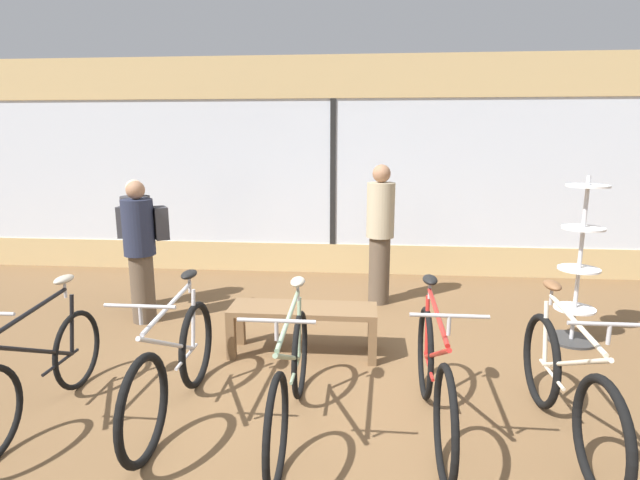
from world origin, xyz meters
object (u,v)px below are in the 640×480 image
bicycle_far_left (39,371)px  bicycle_far_right (566,388)px  bicycle_left (174,368)px  bicycle_center (290,380)px  bicycle_right (434,378)px  customer_by_window (380,232)px  display_bench (303,316)px  accessory_rack (578,276)px  customer_near_rack (142,247)px  customer_mid_floor (137,240)px

bicycle_far_left → bicycle_far_right: bicycle_far_right is taller
bicycle_left → bicycle_center: size_ratio=0.98×
bicycle_left → bicycle_right: (1.89, -0.01, 0.01)m
bicycle_far_right → customer_by_window: 3.11m
display_bench → accessory_rack: bearing=11.5°
bicycle_center → bicycle_far_left: bearing=-179.9°
bicycle_left → display_bench: (0.81, 1.18, -0.00)m
bicycle_left → customer_near_rack: 2.22m
bicycle_far_left → customer_near_rack: customer_near_rack is taller
bicycle_far_left → bicycle_center: bearing=0.1°
bicycle_far_left → display_bench: size_ratio=1.19×
bicycle_left → accessory_rack: accessory_rack is taller
bicycle_left → customer_by_window: 3.23m
bicycle_center → bicycle_right: (1.00, 0.10, 0.01)m
bicycle_far_left → customer_near_rack: (-0.10, 2.00, 0.48)m
customer_near_rack → customer_by_window: 2.79m
bicycle_right → customer_mid_floor: customer_mid_floor is taller
bicycle_right → accessory_rack: (1.64, 1.74, 0.29)m
bicycle_left → customer_by_window: bearing=60.4°
accessory_rack → customer_by_window: size_ratio=0.98×
bicycle_center → accessory_rack: accessory_rack is taller
bicycle_center → bicycle_right: size_ratio=1.00×
bicycle_center → customer_mid_floor: (-2.22, 2.46, 0.45)m
bicycle_far_left → bicycle_far_right: bearing=0.9°
display_bench → bicycle_left: bearing=-124.6°
customer_mid_floor → accessory_rack: bearing=-7.2°
bicycle_left → accessory_rack: (3.52, 1.73, 0.31)m
bicycle_right → accessory_rack: size_ratio=1.04×
bicycle_far_right → display_bench: bicycle_far_right is taller
customer_near_rack → accessory_rack: bearing=-2.0°
accessory_rack → display_bench: bearing=-168.5°
bicycle_left → bicycle_far_right: bearing=-1.2°
display_bench → customer_near_rack: size_ratio=0.88×
bicycle_far_right → customer_near_rack: customer_near_rack is taller
bicycle_far_left → bicycle_far_right: size_ratio=0.96×
bicycle_left → customer_by_window: (1.58, 2.77, 0.52)m
bicycle_right → bicycle_far_right: bearing=-3.2°
customer_near_rack → customer_by_window: bearing=18.4°
bicycle_far_right → customer_near_rack: (-3.84, 1.95, 0.46)m
display_bench → customer_mid_floor: size_ratio=0.89×
accessory_rack → customer_near_rack: size_ratio=1.06×
bicycle_left → bicycle_far_right: bicycle_far_right is taller
bicycle_center → customer_near_rack: customer_near_rack is taller
accessory_rack → customer_by_window: bearing=151.9°
bicycle_center → customer_by_window: size_ratio=1.02×
display_bench → customer_mid_floor: bearing=151.5°
customer_near_rack → bicycle_far_left: bearing=-87.3°
display_bench → bicycle_right: bearing=-48.0°
bicycle_far_left → bicycle_center: 1.86m
bicycle_center → bicycle_left: bearing=172.9°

